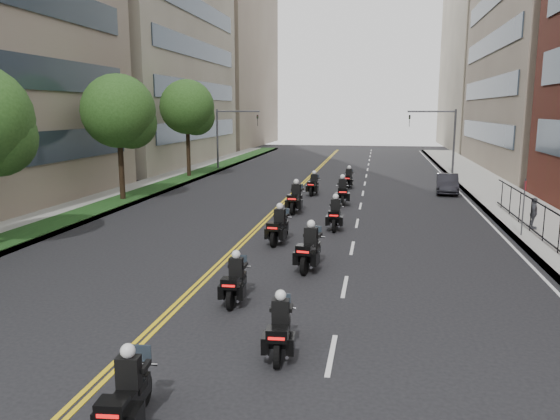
{
  "coord_description": "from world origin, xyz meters",
  "views": [
    {
      "loc": [
        4.1,
        -6.77,
        5.56
      ],
      "look_at": [
        0.27,
        14.59,
        1.56
      ],
      "focal_mm": 35.0,
      "sensor_mm": 36.0,
      "label": 1
    }
  ],
  "objects_px": {
    "motorcycle_9": "(349,179)",
    "parked_sedan": "(447,184)",
    "motorcycle_3": "(310,250)",
    "motorcycle_2": "(235,282)",
    "motorcycle_8": "(314,185)",
    "pedestrian_c": "(534,213)",
    "motorcycle_7": "(342,193)",
    "motorcycle_0": "(127,398)",
    "motorcycle_4": "(279,228)",
    "motorcycle_5": "(335,215)",
    "motorcycle_6": "(296,199)",
    "motorcycle_1": "(280,330)"
  },
  "relations": [
    {
      "from": "motorcycle_9",
      "to": "parked_sedan",
      "type": "distance_m",
      "value": 6.8
    },
    {
      "from": "motorcycle_3",
      "to": "motorcycle_2",
      "type": "bearing_deg",
      "value": -107.84
    },
    {
      "from": "motorcycle_8",
      "to": "pedestrian_c",
      "type": "height_order",
      "value": "motorcycle_8"
    },
    {
      "from": "motorcycle_9",
      "to": "motorcycle_8",
      "type": "bearing_deg",
      "value": -115.02
    },
    {
      "from": "motorcycle_9",
      "to": "pedestrian_c",
      "type": "xyz_separation_m",
      "value": [
        9.14,
        -12.91,
        0.24
      ]
    },
    {
      "from": "motorcycle_7",
      "to": "pedestrian_c",
      "type": "distance_m",
      "value": 10.87
    },
    {
      "from": "motorcycle_0",
      "to": "motorcycle_4",
      "type": "xyz_separation_m",
      "value": [
        0.17,
        13.9,
        0.06
      ]
    },
    {
      "from": "motorcycle_2",
      "to": "parked_sedan",
      "type": "height_order",
      "value": "motorcycle_2"
    },
    {
      "from": "motorcycle_2",
      "to": "parked_sedan",
      "type": "distance_m",
      "value": 24.65
    },
    {
      "from": "motorcycle_9",
      "to": "parked_sedan",
      "type": "bearing_deg",
      "value": -5.7
    },
    {
      "from": "motorcycle_8",
      "to": "parked_sedan",
      "type": "distance_m",
      "value": 9.11
    },
    {
      "from": "motorcycle_5",
      "to": "motorcycle_7",
      "type": "relative_size",
      "value": 0.94
    },
    {
      "from": "motorcycle_0",
      "to": "motorcycle_3",
      "type": "relative_size",
      "value": 0.89
    },
    {
      "from": "motorcycle_0",
      "to": "motorcycle_3",
      "type": "xyz_separation_m",
      "value": [
        1.92,
        10.35,
        0.08
      ]
    },
    {
      "from": "motorcycle_0",
      "to": "parked_sedan",
      "type": "distance_m",
      "value": 31.02
    },
    {
      "from": "motorcycle_3",
      "to": "motorcycle_4",
      "type": "bearing_deg",
      "value": 123.5
    },
    {
      "from": "motorcycle_8",
      "to": "pedestrian_c",
      "type": "distance_m",
      "value": 14.57
    },
    {
      "from": "motorcycle_6",
      "to": "parked_sedan",
      "type": "xyz_separation_m",
      "value": [
        9.02,
        8.8,
        -0.08
      ]
    },
    {
      "from": "motorcycle_2",
      "to": "motorcycle_3",
      "type": "relative_size",
      "value": 0.88
    },
    {
      "from": "motorcycle_1",
      "to": "motorcycle_5",
      "type": "xyz_separation_m",
      "value": [
        0.19,
        13.63,
        0.06
      ]
    },
    {
      "from": "motorcycle_2",
      "to": "motorcycle_4",
      "type": "xyz_separation_m",
      "value": [
        -0.02,
        7.25,
        0.07
      ]
    },
    {
      "from": "motorcycle_8",
      "to": "motorcycle_5",
      "type": "bearing_deg",
      "value": -72.39
    },
    {
      "from": "motorcycle_8",
      "to": "motorcycle_6",
      "type": "bearing_deg",
      "value": -86.67
    },
    {
      "from": "motorcycle_1",
      "to": "parked_sedan",
      "type": "distance_m",
      "value": 27.16
    },
    {
      "from": "motorcycle_4",
      "to": "motorcycle_8",
      "type": "bearing_deg",
      "value": 96.61
    },
    {
      "from": "motorcycle_0",
      "to": "motorcycle_8",
      "type": "distance_m",
      "value": 27.35
    },
    {
      "from": "motorcycle_1",
      "to": "motorcycle_8",
      "type": "height_order",
      "value": "motorcycle_8"
    },
    {
      "from": "motorcycle_1",
      "to": "motorcycle_7",
      "type": "bearing_deg",
      "value": 85.13
    },
    {
      "from": "motorcycle_5",
      "to": "motorcycle_1",
      "type": "bearing_deg",
      "value": -91.15
    },
    {
      "from": "motorcycle_2",
      "to": "motorcycle_4",
      "type": "distance_m",
      "value": 7.25
    },
    {
      "from": "motorcycle_5",
      "to": "motorcycle_7",
      "type": "xyz_separation_m",
      "value": [
        -0.12,
        6.91,
        0.04
      ]
    },
    {
      "from": "motorcycle_1",
      "to": "motorcycle_5",
      "type": "distance_m",
      "value": 13.63
    },
    {
      "from": "motorcycle_0",
      "to": "motorcycle_9",
      "type": "relative_size",
      "value": 0.97
    },
    {
      "from": "motorcycle_2",
      "to": "pedestrian_c",
      "type": "distance_m",
      "value": 15.94
    },
    {
      "from": "motorcycle_2",
      "to": "pedestrian_c",
      "type": "height_order",
      "value": "pedestrian_c"
    },
    {
      "from": "motorcycle_2",
      "to": "motorcycle_3",
      "type": "distance_m",
      "value": 4.08
    },
    {
      "from": "motorcycle_4",
      "to": "motorcycle_8",
      "type": "height_order",
      "value": "motorcycle_4"
    },
    {
      "from": "motorcycle_0",
      "to": "motorcycle_6",
      "type": "distance_m",
      "value": 20.93
    },
    {
      "from": "motorcycle_4",
      "to": "motorcycle_2",
      "type": "bearing_deg",
      "value": -83.66
    },
    {
      "from": "motorcycle_5",
      "to": "motorcycle_7",
      "type": "distance_m",
      "value": 6.91
    },
    {
      "from": "motorcycle_8",
      "to": "motorcycle_4",
      "type": "bearing_deg",
      "value": -84.15
    },
    {
      "from": "pedestrian_c",
      "to": "motorcycle_1",
      "type": "bearing_deg",
      "value": 162.75
    },
    {
      "from": "motorcycle_8",
      "to": "parked_sedan",
      "type": "xyz_separation_m",
      "value": [
        8.79,
        2.38,
        0.01
      ]
    },
    {
      "from": "motorcycle_5",
      "to": "motorcycle_9",
      "type": "relative_size",
      "value": 1.04
    },
    {
      "from": "motorcycle_0",
      "to": "motorcycle_7",
      "type": "distance_m",
      "value": 24.06
    },
    {
      "from": "motorcycle_5",
      "to": "motorcycle_9",
      "type": "bearing_deg",
      "value": 90.18
    },
    {
      "from": "motorcycle_2",
      "to": "motorcycle_8",
      "type": "height_order",
      "value": "motorcycle_8"
    },
    {
      "from": "motorcycle_5",
      "to": "motorcycle_8",
      "type": "bearing_deg",
      "value": 101.87
    },
    {
      "from": "motorcycle_0",
      "to": "motorcycle_2",
      "type": "xyz_separation_m",
      "value": [
        0.19,
        6.65,
        -0.01
      ]
    },
    {
      "from": "motorcycle_6",
      "to": "motorcycle_8",
      "type": "bearing_deg",
      "value": 90.97
    }
  ]
}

